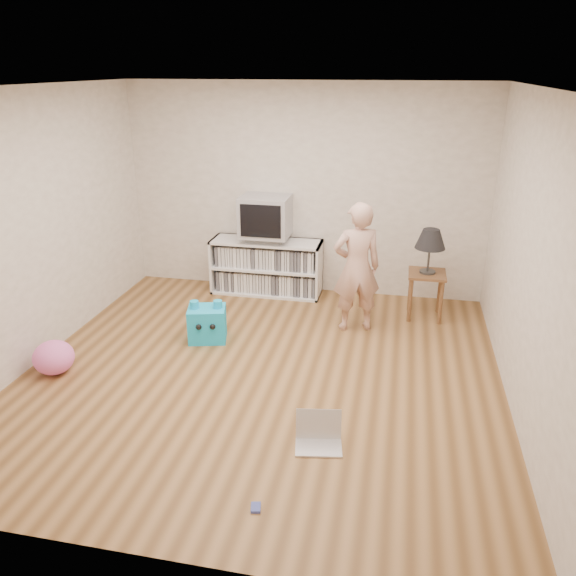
% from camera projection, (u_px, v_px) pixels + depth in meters
% --- Properties ---
extents(ground, '(4.50, 4.50, 0.00)m').
position_uv_depth(ground, '(262.00, 373.00, 5.41)').
color(ground, brown).
rests_on(ground, ground).
extents(walls, '(4.52, 4.52, 2.60)m').
position_uv_depth(walls, '(259.00, 244.00, 4.92)').
color(walls, '#BEB4A6').
rests_on(walls, ground).
extents(ceiling, '(4.50, 4.50, 0.01)m').
position_uv_depth(ceiling, '(256.00, 87.00, 4.44)').
color(ceiling, white).
rests_on(ceiling, walls).
extents(media_unit, '(1.40, 0.45, 0.70)m').
position_uv_depth(media_unit, '(267.00, 266.00, 7.21)').
color(media_unit, white).
rests_on(media_unit, ground).
extents(dvd_deck, '(0.45, 0.35, 0.07)m').
position_uv_depth(dvd_deck, '(266.00, 238.00, 7.05)').
color(dvd_deck, gray).
rests_on(dvd_deck, media_unit).
extents(crt_tv, '(0.60, 0.53, 0.50)m').
position_uv_depth(crt_tv, '(266.00, 216.00, 6.95)').
color(crt_tv, '#9D9DA2').
rests_on(crt_tv, dvd_deck).
extents(side_table, '(0.42, 0.42, 0.55)m').
position_uv_depth(side_table, '(426.00, 284.00, 6.46)').
color(side_table, brown).
rests_on(side_table, ground).
extents(table_lamp, '(0.34, 0.34, 0.52)m').
position_uv_depth(table_lamp, '(431.00, 240.00, 6.27)').
color(table_lamp, '#333333').
rests_on(table_lamp, side_table).
extents(person, '(0.61, 0.49, 1.45)m').
position_uv_depth(person, '(357.00, 268.00, 6.06)').
color(person, '#D5A591').
rests_on(person, ground).
extents(laptop, '(0.40, 0.34, 0.25)m').
position_uv_depth(laptop, '(319.00, 435.00, 4.38)').
color(laptop, silver).
rests_on(laptop, ground).
extents(playing_cards, '(0.08, 0.10, 0.02)m').
position_uv_depth(playing_cards, '(256.00, 508.00, 3.75)').
color(playing_cards, '#404FAB').
rests_on(playing_cards, ground).
extents(plush_blue, '(0.46, 0.40, 0.45)m').
position_uv_depth(plush_blue, '(207.00, 323.00, 5.99)').
color(plush_blue, '#11A9DF').
rests_on(plush_blue, ground).
extents(plush_pink, '(0.51, 0.51, 0.33)m').
position_uv_depth(plush_pink, '(54.00, 357.00, 5.36)').
color(plush_pink, pink).
rests_on(plush_pink, ground).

